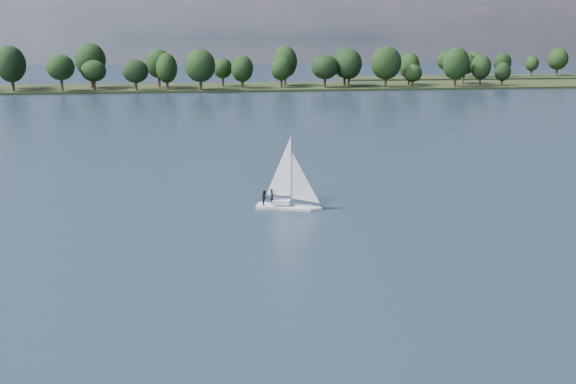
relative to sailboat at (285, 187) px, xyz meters
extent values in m
plane|color=#233342|center=(7.98, 64.60, -2.38)|extent=(700.00, 700.00, 0.00)
cube|color=black|center=(7.98, 176.60, -2.38)|extent=(660.00, 40.00, 1.50)
cube|color=black|center=(167.98, 224.60, -2.38)|extent=(220.00, 30.00, 1.40)
cube|color=silver|center=(0.10, 0.01, -2.38)|extent=(6.72, 3.66, 0.76)
cube|color=silver|center=(0.10, 0.01, -1.62)|extent=(2.16, 1.66, 0.48)
cylinder|color=silver|center=(0.10, 0.01, 1.95)|extent=(0.11, 0.11, 7.62)
imported|color=black|center=(-1.38, 0.27, -1.01)|extent=(0.50, 0.66, 1.64)
imported|color=black|center=(-2.24, -0.33, -1.01)|extent=(0.72, 0.87, 1.64)
camera|label=1|loc=(-9.38, -66.73, 15.60)|focal=40.00mm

